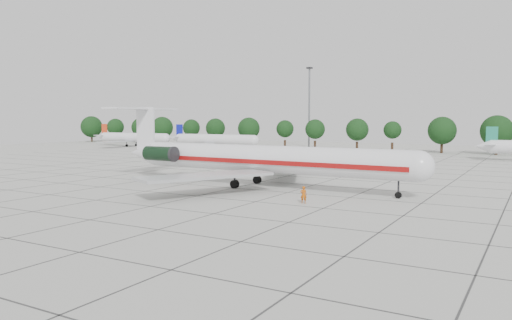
{
  "coord_description": "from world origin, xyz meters",
  "views": [
    {
      "loc": [
        35.07,
        -54.84,
        9.06
      ],
      "look_at": [
        1.33,
        3.68,
        3.5
      ],
      "focal_mm": 35.0,
      "sensor_mm": 36.0,
      "label": 1
    }
  ],
  "objects_px": {
    "ground_crew": "(304,195)",
    "bg_airliner_b": "(214,140)",
    "bg_airliner_a": "(133,138)",
    "floodlight_mast": "(309,103)",
    "main_airliner": "(251,158)"
  },
  "relations": [
    {
      "from": "bg_airliner_a",
      "to": "floodlight_mast",
      "type": "distance_m",
      "value": 59.0
    },
    {
      "from": "bg_airliner_a",
      "to": "bg_airliner_b",
      "type": "bearing_deg",
      "value": 1.9
    },
    {
      "from": "main_airliner",
      "to": "bg_airliner_a",
      "type": "height_order",
      "value": "main_airliner"
    },
    {
      "from": "bg_airliner_b",
      "to": "floodlight_mast",
      "type": "height_order",
      "value": "floodlight_mast"
    },
    {
      "from": "bg_airliner_a",
      "to": "bg_airliner_b",
      "type": "distance_m",
      "value": 31.87
    },
    {
      "from": "ground_crew",
      "to": "bg_airliner_a",
      "type": "relative_size",
      "value": 0.07
    },
    {
      "from": "bg_airliner_a",
      "to": "floodlight_mast",
      "type": "bearing_deg",
      "value": 24.74
    },
    {
      "from": "main_airliner",
      "to": "bg_airliner_a",
      "type": "xyz_separation_m",
      "value": [
        -83.6,
        65.02,
        -0.93
      ]
    },
    {
      "from": "ground_crew",
      "to": "bg_airliner_b",
      "type": "relative_size",
      "value": 0.07
    },
    {
      "from": "bg_airliner_a",
      "to": "bg_airliner_b",
      "type": "relative_size",
      "value": 1.0
    },
    {
      "from": "ground_crew",
      "to": "bg_airliner_b",
      "type": "distance_m",
      "value": 98.55
    },
    {
      "from": "floodlight_mast",
      "to": "bg_airliner_a",
      "type": "bearing_deg",
      "value": -155.26
    },
    {
      "from": "ground_crew",
      "to": "bg_airliner_a",
      "type": "xyz_separation_m",
      "value": [
        -95.58,
        74.09,
        1.97
      ]
    },
    {
      "from": "bg_airliner_b",
      "to": "floodlight_mast",
      "type": "bearing_deg",
      "value": 48.19
    },
    {
      "from": "bg_airliner_a",
      "to": "bg_airliner_b",
      "type": "height_order",
      "value": "same"
    }
  ]
}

